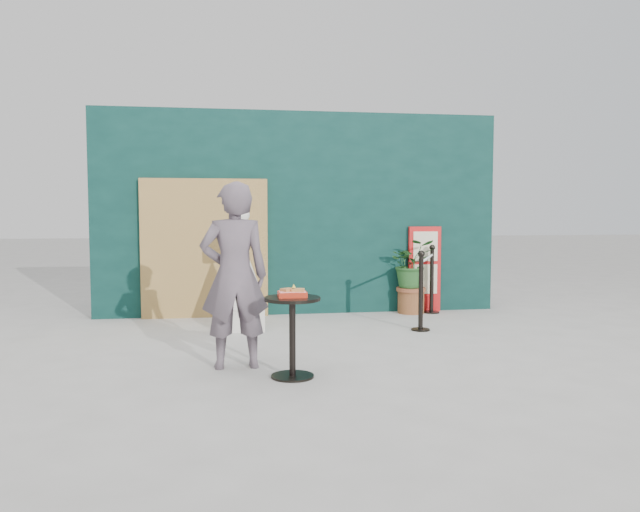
% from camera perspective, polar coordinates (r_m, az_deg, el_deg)
% --- Properties ---
extents(ground, '(60.00, 60.00, 0.00)m').
position_cam_1_polar(ground, '(6.45, 1.71, -9.68)').
color(ground, '#ADAAA5').
rests_on(ground, ground).
extents(back_wall, '(6.00, 0.30, 3.00)m').
position_cam_1_polar(back_wall, '(9.37, -1.89, 3.91)').
color(back_wall, black).
rests_on(back_wall, ground).
extents(bamboo_fence, '(1.80, 0.08, 2.00)m').
position_cam_1_polar(bamboo_fence, '(9.11, -10.49, 0.69)').
color(bamboo_fence, tan).
rests_on(bamboo_fence, ground).
extents(woman, '(0.69, 0.48, 1.82)m').
position_cam_1_polar(woman, '(6.13, -7.84, -1.79)').
color(woman, '#62545E').
rests_on(woman, ground).
extents(menu_board, '(0.50, 0.07, 1.30)m').
position_cam_1_polar(menu_board, '(9.65, 9.53, -1.19)').
color(menu_board, red).
rests_on(menu_board, ground).
extents(statue, '(0.62, 0.62, 1.59)m').
position_cam_1_polar(statue, '(8.15, -7.08, -2.15)').
color(statue, silver).
rests_on(statue, ground).
extents(cafe_table, '(0.52, 0.52, 0.75)m').
position_cam_1_polar(cafe_table, '(5.79, -2.54, -6.24)').
color(cafe_table, black).
rests_on(cafe_table, ground).
extents(food_basket, '(0.26, 0.19, 0.11)m').
position_cam_1_polar(food_basket, '(5.74, -2.53, -3.40)').
color(food_basket, red).
rests_on(food_basket, cafe_table).
extents(planter, '(0.66, 0.57, 1.12)m').
position_cam_1_polar(planter, '(9.45, 8.34, -1.31)').
color(planter, brown).
rests_on(planter, ground).
extents(stanchion_barrier, '(0.84, 1.54, 1.03)m').
position_cam_1_polar(stanchion_barrier, '(8.83, 9.73, -2.70)').
color(stanchion_barrier, black).
rests_on(stanchion_barrier, ground).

